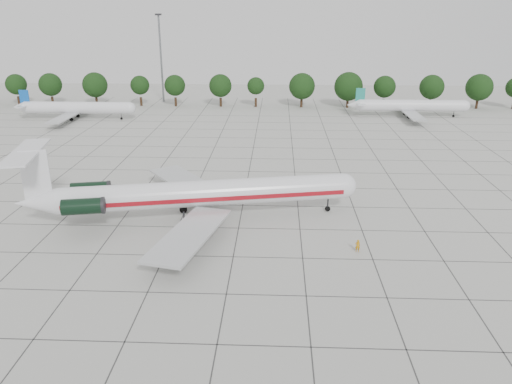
% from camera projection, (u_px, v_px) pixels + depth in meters
% --- Properties ---
extents(ground, '(260.00, 260.00, 0.00)m').
position_uv_depth(ground, '(239.00, 228.00, 65.02)').
color(ground, '#BABAB2').
rests_on(ground, ground).
extents(apron_joints, '(170.00, 170.00, 0.02)m').
position_uv_depth(apron_joints, '(246.00, 189.00, 79.07)').
color(apron_joints, '#383838').
rests_on(apron_joints, ground).
extents(main_airliner, '(44.73, 34.80, 10.59)m').
position_uv_depth(main_airliner, '(188.00, 194.00, 66.26)').
color(main_airliner, silver).
rests_on(main_airliner, ground).
extents(ground_crew, '(0.59, 0.41, 1.58)m').
position_uv_depth(ground_crew, '(358.00, 246.00, 58.43)').
color(ground_crew, '#C7810B').
rests_on(ground_crew, ground).
extents(bg_airliner_b, '(28.24, 27.20, 7.40)m').
position_uv_depth(bg_airliner_b, '(77.00, 108.00, 127.58)').
color(bg_airliner_b, silver).
rests_on(bg_airliner_b, ground).
extents(bg_airliner_d, '(28.24, 27.20, 7.40)m').
position_uv_depth(bg_airliner_d, '(411.00, 106.00, 130.45)').
color(bg_airliner_d, silver).
rests_on(bg_airliner_d, ground).
extents(tree_line, '(249.86, 8.44, 10.22)m').
position_uv_depth(tree_line, '(220.00, 86.00, 143.06)').
color(tree_line, '#332114').
rests_on(tree_line, ground).
extents(floodlight_mast, '(1.60, 1.60, 25.45)m').
position_uv_depth(floodlight_mast, '(161.00, 54.00, 147.49)').
color(floodlight_mast, slate).
rests_on(floodlight_mast, ground).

